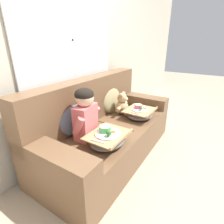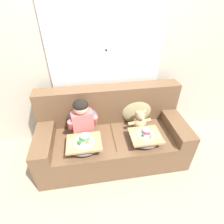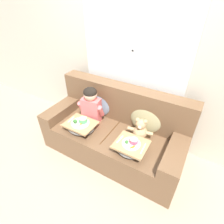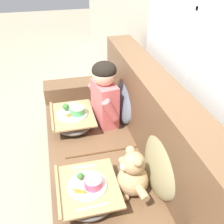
{
  "view_description": "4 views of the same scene",
  "coord_description": "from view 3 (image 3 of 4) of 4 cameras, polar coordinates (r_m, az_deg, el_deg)",
  "views": [
    {
      "loc": [
        -1.6,
        -1.03,
        1.37
      ],
      "look_at": [
        0.04,
        -0.0,
        0.58
      ],
      "focal_mm": 28.0,
      "sensor_mm": 36.0,
      "label": 1
    },
    {
      "loc": [
        -0.28,
        -1.72,
        2.03
      ],
      "look_at": [
        0.01,
        0.14,
        0.68
      ],
      "focal_mm": 28.0,
      "sensor_mm": 36.0,
      "label": 2
    },
    {
      "loc": [
        0.91,
        -1.58,
        2.03
      ],
      "look_at": [
        -0.07,
        0.1,
        0.65
      ],
      "focal_mm": 28.0,
      "sensor_mm": 36.0,
      "label": 3
    },
    {
      "loc": [
        1.39,
        -0.32,
        1.69
      ],
      "look_at": [
        -0.01,
        0.02,
        0.76
      ],
      "focal_mm": 42.0,
      "sensor_mm": 36.0,
      "label": 4
    }
  ],
  "objects": [
    {
      "name": "lap_tray_teddy",
      "position": [
        2.12,
        6.21,
        -11.29
      ],
      "size": [
        0.38,
        0.34,
        0.17
      ],
      "color": "slate",
      "rests_on": "teddy_bear"
    },
    {
      "name": "couch",
      "position": [
        2.54,
        1.01,
        -6.44
      ],
      "size": [
        1.95,
        0.86,
        0.96
      ],
      "color": "brown",
      "rests_on": "ground_plane"
    },
    {
      "name": "teddy_bear",
      "position": [
        2.26,
        9.16,
        -5.87
      ],
      "size": [
        0.33,
        0.23,
        0.31
      ],
      "color": "tan",
      "rests_on": "couch"
    },
    {
      "name": "throw_pillow_behind_teddy",
      "position": [
        2.35,
        11.1,
        -1.86
      ],
      "size": [
        0.45,
        0.21,
        0.46
      ],
      "color": "tan",
      "rests_on": "couch"
    },
    {
      "name": "wall_back_with_window",
      "position": [
        2.44,
        7.2,
        17.83
      ],
      "size": [
        8.0,
        0.08,
        2.6
      ],
      "color": "beige",
      "rests_on": "ground_plane"
    },
    {
      "name": "throw_pillow_behind_child",
      "position": [
        2.63,
        -4.38,
        3.15
      ],
      "size": [
        0.43,
        0.21,
        0.44
      ],
      "color": "slate",
      "rests_on": "couch"
    },
    {
      "name": "lap_tray_child",
      "position": [
        2.43,
        -10.18,
        -4.54
      ],
      "size": [
        0.41,
        0.34,
        0.19
      ],
      "color": "slate",
      "rests_on": "child_figure"
    },
    {
      "name": "ground_plane",
      "position": [
        2.73,
        0.16,
        -12.64
      ],
      "size": [
        14.0,
        14.0,
        0.0
      ],
      "primitive_type": "plane",
      "color": "tan"
    },
    {
      "name": "child_figure",
      "position": [
        2.46,
        -6.89,
        2.88
      ],
      "size": [
        0.39,
        0.21,
        0.53
      ],
      "color": "#DB6666",
      "rests_on": "couch"
    }
  ]
}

